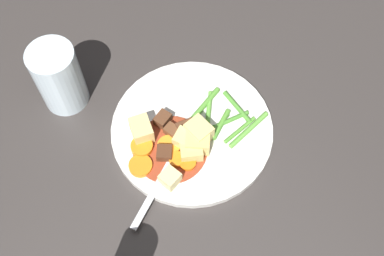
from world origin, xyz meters
name	(u,v)px	position (x,y,z in m)	size (l,w,h in m)	color
ground_plane	(192,132)	(0.00, 0.00, 0.00)	(3.00, 3.00, 0.00)	#383330
dinner_plate	(192,130)	(0.00, 0.00, 0.01)	(0.26, 0.26, 0.01)	white
stew_sauce	(170,149)	(0.05, 0.01, 0.01)	(0.12, 0.12, 0.00)	#93381E
carrot_slice_0	(177,160)	(0.05, 0.03, 0.02)	(0.02, 0.02, 0.01)	orange
carrot_slice_1	(142,147)	(0.08, -0.01, 0.02)	(0.03, 0.03, 0.01)	orange
carrot_slice_2	(141,166)	(0.10, 0.01, 0.02)	(0.04, 0.04, 0.01)	orange
carrot_slice_3	(188,163)	(0.04, 0.05, 0.02)	(0.03, 0.03, 0.01)	orange
carrot_slice_4	(169,146)	(0.05, 0.01, 0.02)	(0.04, 0.04, 0.01)	orange
potato_chunk_0	(197,133)	(0.00, 0.02, 0.03)	(0.03, 0.04, 0.03)	#E5CC7A
potato_chunk_1	(170,178)	(0.08, 0.06, 0.02)	(0.03, 0.03, 0.02)	#EAD68C
potato_chunk_2	(142,131)	(0.07, -0.03, 0.03)	(0.03, 0.04, 0.03)	#E5CC7A
potato_chunk_3	(191,150)	(0.03, 0.04, 0.03)	(0.03, 0.03, 0.03)	#DBBC6B
potato_chunk_4	(198,142)	(0.01, 0.03, 0.03)	(0.04, 0.03, 0.03)	#DBBC6B
potato_chunk_5	(184,139)	(0.03, 0.01, 0.03)	(0.03, 0.03, 0.03)	#E5CC7A
meat_chunk_0	(173,132)	(0.03, -0.01, 0.02)	(0.02, 0.03, 0.02)	brown
meat_chunk_1	(164,153)	(0.06, 0.02, 0.02)	(0.02, 0.02, 0.02)	#4C2B19
meat_chunk_2	(186,128)	(0.01, 0.00, 0.02)	(0.02, 0.03, 0.02)	#56331E
meat_chunk_3	(163,120)	(0.03, -0.03, 0.02)	(0.02, 0.03, 0.02)	#56331E
green_bean_0	(213,133)	(-0.02, 0.03, 0.02)	(0.01, 0.01, 0.08)	#4C8E33
green_bean_1	(240,130)	(-0.06, 0.05, 0.02)	(0.01, 0.01, 0.06)	#599E38
green_bean_2	(237,107)	(-0.08, 0.01, 0.02)	(0.01, 0.01, 0.07)	#4C8E33
green_bean_3	(221,124)	(-0.04, 0.02, 0.02)	(0.01, 0.01, 0.06)	#599E38
green_bean_4	(207,135)	(-0.01, 0.02, 0.02)	(0.01, 0.01, 0.05)	#66AD42
green_bean_5	(249,130)	(-0.07, 0.06, 0.02)	(0.01, 0.01, 0.08)	#66AD42
green_bean_6	(203,106)	(-0.04, -0.02, 0.02)	(0.01, 0.01, 0.08)	#599E38
green_bean_7	(209,107)	(-0.04, -0.01, 0.02)	(0.01, 0.01, 0.06)	#66AD42
green_bean_8	(230,120)	(-0.06, 0.02, 0.02)	(0.01, 0.01, 0.06)	#4C8E33
fork	(164,174)	(0.08, 0.04, 0.01)	(0.16, 0.10, 0.00)	silver
water_glass	(59,77)	(0.13, -0.17, 0.06)	(0.07, 0.07, 0.12)	silver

